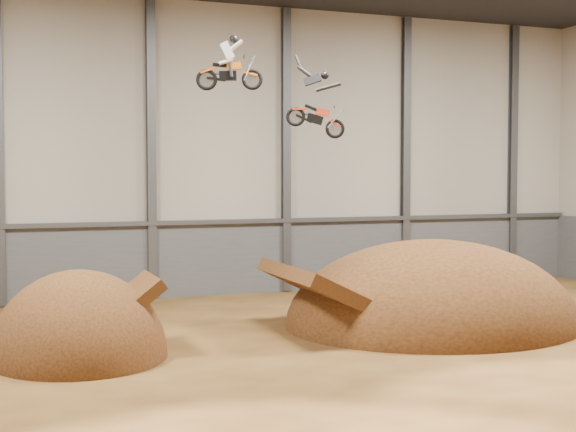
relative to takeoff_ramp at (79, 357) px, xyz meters
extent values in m
plane|color=#4C2F14|center=(7.83, -3.76, 0.00)|extent=(40.00, 40.00, 0.00)
cube|color=#AAA396|center=(7.83, 11.24, 7.00)|extent=(40.00, 0.10, 14.00)
cube|color=#525459|center=(7.83, 11.14, 1.75)|extent=(39.80, 0.18, 3.50)
cube|color=#47494F|center=(7.83, 10.99, 3.55)|extent=(39.80, 0.35, 0.20)
cube|color=#47494F|center=(4.49, 11.04, 7.00)|extent=(0.40, 0.36, 13.90)
cube|color=#47494F|center=(11.16, 11.04, 7.00)|extent=(0.40, 0.36, 13.90)
cube|color=#47494F|center=(17.83, 11.04, 7.00)|extent=(0.40, 0.36, 13.90)
cube|color=#47494F|center=(24.49, 11.04, 7.00)|extent=(0.40, 0.36, 13.90)
ellipsoid|color=#3A1F0E|center=(0.00, 0.00, 0.00)|extent=(5.58, 6.43, 5.58)
ellipsoid|color=#3A1F0E|center=(13.37, 0.76, 0.00)|extent=(11.50, 10.17, 6.64)
camera|label=1|loc=(-2.61, -26.05, 5.84)|focal=50.00mm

